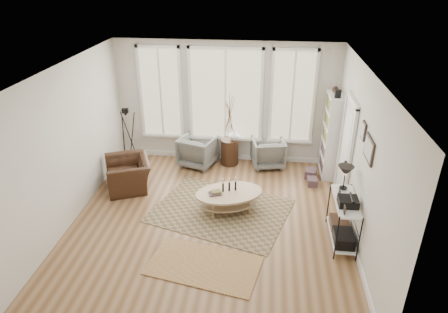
# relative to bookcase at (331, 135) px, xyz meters

# --- Properties ---
(room) EXTENTS (5.50, 5.54, 2.90)m
(room) POSITION_rel_bookcase_xyz_m (-2.42, -2.20, 0.47)
(room) COLOR olive
(room) RESTS_ON ground
(bay_window) EXTENTS (4.14, 0.12, 2.24)m
(bay_window) POSITION_rel_bookcase_xyz_m (-2.44, 0.49, 0.65)
(bay_window) COLOR tan
(bay_window) RESTS_ON ground
(door) EXTENTS (0.09, 1.06, 2.22)m
(door) POSITION_rel_bookcase_xyz_m (0.13, -1.08, 0.17)
(door) COLOR silver
(door) RESTS_ON ground
(bookcase) EXTENTS (0.31, 0.85, 2.06)m
(bookcase) POSITION_rel_bookcase_xyz_m (0.00, 0.00, 0.00)
(bookcase) COLOR white
(bookcase) RESTS_ON ground
(low_shelf) EXTENTS (0.38, 1.08, 1.30)m
(low_shelf) POSITION_rel_bookcase_xyz_m (-0.06, -2.52, -0.44)
(low_shelf) COLOR white
(low_shelf) RESTS_ON ground
(wall_art) EXTENTS (0.04, 0.88, 0.44)m
(wall_art) POSITION_rel_bookcase_xyz_m (0.14, -2.49, 0.92)
(wall_art) COLOR black
(wall_art) RESTS_ON ground
(rug_main) EXTENTS (2.99, 2.57, 0.01)m
(rug_main) POSITION_rel_bookcase_xyz_m (-2.27, -1.85, -0.95)
(rug_main) COLOR brown
(rug_main) RESTS_ON ground
(rug_runner) EXTENTS (1.95, 1.33, 0.01)m
(rug_runner) POSITION_rel_bookcase_xyz_m (-2.36, -3.46, -0.94)
(rug_runner) COLOR brown
(rug_runner) RESTS_ON ground
(coffee_table) EXTENTS (1.52, 1.23, 0.61)m
(coffee_table) POSITION_rel_bookcase_xyz_m (-2.13, -1.81, -0.63)
(coffee_table) COLOR tan
(coffee_table) RESTS_ON ground
(armchair_left) EXTENTS (1.00, 1.01, 0.74)m
(armchair_left) POSITION_rel_bookcase_xyz_m (-3.05, 0.09, -0.59)
(armchair_left) COLOR slate
(armchair_left) RESTS_ON ground
(armchair_right) EXTENTS (0.88, 0.90, 0.69)m
(armchair_right) POSITION_rel_bookcase_xyz_m (-1.38, 0.22, -0.61)
(armchair_right) COLOR slate
(armchair_right) RESTS_ON ground
(side_table) EXTENTS (0.42, 0.42, 1.78)m
(side_table) POSITION_rel_bookcase_xyz_m (-2.31, 0.22, -0.10)
(side_table) COLOR #361E12
(side_table) RESTS_ON ground
(vase) EXTENTS (0.28, 0.28, 0.25)m
(vase) POSITION_rel_bookcase_xyz_m (-2.19, 0.22, -0.19)
(vase) COLOR silver
(vase) RESTS_ON side_table
(accent_chair) EXTENTS (1.29, 1.23, 0.66)m
(accent_chair) POSITION_rel_bookcase_xyz_m (-4.37, -1.15, -0.62)
(accent_chair) COLOR #361E12
(accent_chair) RESTS_ON ground
(tripod_camera) EXTENTS (0.51, 0.51, 1.44)m
(tripod_camera) POSITION_rel_bookcase_xyz_m (-4.69, -0.10, -0.29)
(tripod_camera) COLOR black
(tripod_camera) RESTS_ON ground
(book_stack_near) EXTENTS (0.31, 0.36, 0.20)m
(book_stack_near) POSITION_rel_bookcase_xyz_m (-0.39, -0.26, -0.86)
(book_stack_near) COLOR brown
(book_stack_near) RESTS_ON ground
(book_stack_far) EXTENTS (0.22, 0.27, 0.17)m
(book_stack_far) POSITION_rel_bookcase_xyz_m (-0.39, -0.62, -0.87)
(book_stack_far) COLOR brown
(book_stack_far) RESTS_ON ground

